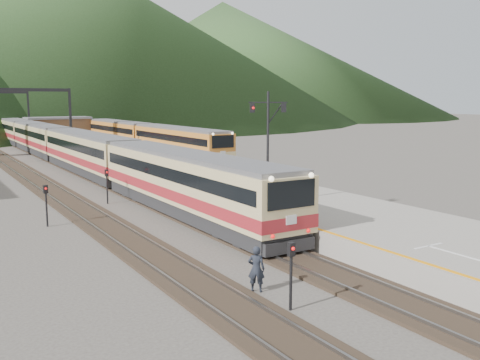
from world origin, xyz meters
TOP-DOWN VIEW (x-y plane):
  - track_main at (0.00, 40.00)m, footprint 2.60×200.00m
  - track_far at (-5.00, 40.00)m, footprint 2.60×200.00m
  - track_second at (11.50, 40.00)m, footprint 2.60×200.00m
  - platform at (5.60, 38.00)m, footprint 8.00×100.00m
  - gantry_near at (-2.85, 55.00)m, footprint 9.55×0.25m
  - station_shed at (5.60, 78.00)m, footprint 9.40×4.40m
  - hill_b at (30.00, 230.00)m, footprint 220.00×220.00m
  - hill_c at (110.00, 210.00)m, footprint 160.00×160.00m
  - main_train at (0.00, 62.66)m, footprint 2.99×102.67m
  - second_train at (11.50, 57.07)m, footprint 2.89×39.37m
  - signal_mast at (3.34, 17.97)m, footprint 2.10×0.84m
  - short_signal_a at (-3.41, 6.76)m, footprint 0.23×0.17m
  - short_signal_b at (-2.89, 27.49)m, footprint 0.23×0.18m
  - short_signal_c at (-7.67, 22.92)m, footprint 0.25×0.20m
  - worker at (-3.43, 8.78)m, footprint 0.73×0.70m

SIDE VIEW (x-z plane):
  - track_main at x=0.00m, z-range -0.05..0.18m
  - track_far at x=-5.00m, z-range -0.05..0.18m
  - track_second at x=11.50m, z-range -0.05..0.18m
  - platform at x=5.60m, z-range 0.00..1.00m
  - worker at x=-3.43m, z-range 0.00..1.68m
  - short_signal_a at x=-3.41m, z-range 0.33..2.60m
  - short_signal_b at x=-2.89m, z-range 0.33..2.60m
  - short_signal_c at x=-7.67m, z-range 0.33..2.60m
  - second_train at x=11.50m, z-range 0.23..3.76m
  - main_train at x=0.00m, z-range 0.23..3.88m
  - station_shed at x=5.60m, z-range 1.02..4.12m
  - signal_mast at x=3.34m, z-range 1.71..7.96m
  - gantry_near at x=-2.85m, z-range 1.59..9.59m
  - hill_c at x=110.00m, z-range 0.00..50.00m
  - hill_b at x=30.00m, z-range 0.00..75.00m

